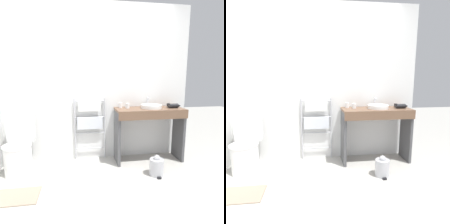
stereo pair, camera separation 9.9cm
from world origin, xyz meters
TOP-DOWN VIEW (x-y plane):
  - ground_plane at (0.00, 0.00)m, footprint 12.00×12.00m
  - wall_back at (0.00, 1.32)m, footprint 3.13×0.12m
  - toilet at (-1.13, 0.92)m, footprint 0.38×0.53m
  - towel_radiator at (-0.10, 1.21)m, footprint 0.51×0.06m
  - vanity_counter at (0.84, 1.01)m, footprint 1.08×0.45m
  - sink_basin at (0.87, 1.03)m, footprint 0.33×0.33m
  - faucet at (0.87, 1.20)m, footprint 0.02×0.10m
  - cup_near_wall at (0.39, 1.15)m, footprint 0.06×0.06m
  - cup_near_edge at (0.49, 1.08)m, footprint 0.06×0.06m
  - hair_dryer at (1.23, 1.00)m, footprint 0.20×0.17m
  - trash_bin at (0.79, 0.52)m, footprint 0.20×0.23m
  - bath_mat at (-1.04, 0.28)m, footprint 0.56×0.36m

SIDE VIEW (x-z plane):
  - ground_plane at x=0.00m, z-range 0.00..0.00m
  - bath_mat at x=-1.04m, z-range 0.00..0.01m
  - trash_bin at x=0.79m, z-range -0.02..0.27m
  - toilet at x=-1.13m, z-range -0.07..0.75m
  - vanity_counter at x=0.84m, z-range 0.17..1.04m
  - towel_radiator at x=-0.10m, z-range 0.18..1.19m
  - sink_basin at x=0.87m, z-range 0.87..0.93m
  - hair_dryer at x=1.23m, z-range 0.87..0.94m
  - cup_near_edge at x=0.49m, z-range 0.87..0.95m
  - cup_near_wall at x=0.39m, z-range 0.87..0.95m
  - faucet at x=0.87m, z-range 0.89..1.05m
  - wall_back at x=0.00m, z-range 0.00..2.50m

